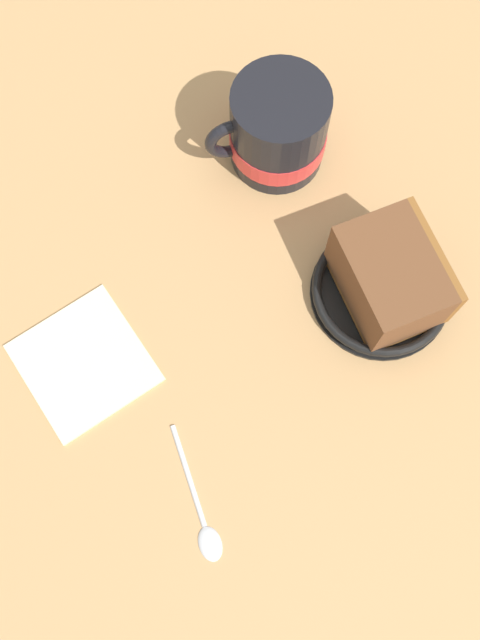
% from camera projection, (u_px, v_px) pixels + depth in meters
% --- Properties ---
extents(ground_plane, '(1.10, 1.10, 0.04)m').
position_uv_depth(ground_plane, '(283.00, 331.00, 0.68)').
color(ground_plane, tan).
extents(small_plate, '(0.13, 0.13, 0.02)m').
position_uv_depth(small_plate, '(381.00, 291.00, 0.66)').
color(small_plate, black).
rests_on(small_plate, ground_plane).
extents(cake_slice, '(0.10, 0.12, 0.07)m').
position_uv_depth(cake_slice, '(391.00, 277.00, 0.63)').
color(cake_slice, brown).
rests_on(cake_slice, small_plate).
extents(tea_mug, '(0.12, 0.09, 0.09)m').
position_uv_depth(tea_mug, '(277.00, 130.00, 0.67)').
color(tea_mug, black).
rests_on(tea_mug, ground_plane).
extents(teaspoon, '(0.03, 0.12, 0.01)m').
position_uv_depth(teaspoon, '(203.00, 521.00, 0.61)').
color(teaspoon, silver).
rests_on(teaspoon, ground_plane).
extents(folded_napkin, '(0.14, 0.14, 0.01)m').
position_uv_depth(folded_napkin, '(83.00, 362.00, 0.65)').
color(folded_napkin, beige).
rests_on(folded_napkin, ground_plane).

